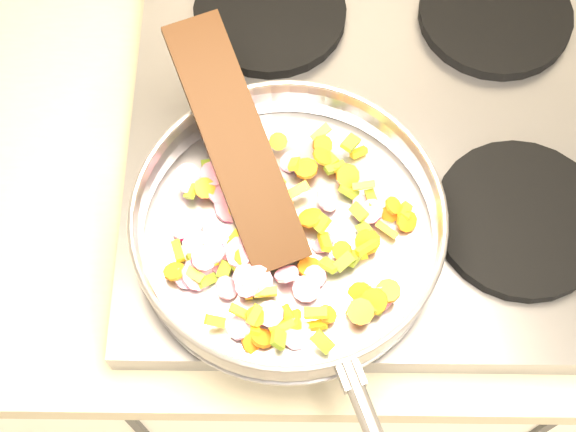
{
  "coord_description": "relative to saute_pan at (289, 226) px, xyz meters",
  "views": [
    {
      "loc": [
        -0.81,
        1.15,
        1.74
      ],
      "look_at": [
        -0.81,
        1.5,
        1.01
      ],
      "focal_mm": 50.0,
      "sensor_mm": 36.0,
      "label": 1
    }
  ],
  "objects": [
    {
      "name": "grate_br",
      "position": [
        0.25,
        0.31,
        -0.04
      ],
      "size": [
        0.19,
        0.19,
        0.02
      ],
      "primitive_type": "cylinder",
      "color": "black",
      "rests_on": "cooktop"
    },
    {
      "name": "vegetable_heap",
      "position": [
        -0.01,
        -0.01,
        -0.01
      ],
      "size": [
        0.27,
        0.27,
        0.05
      ],
      "color": "#C51354",
      "rests_on": "saute_pan"
    },
    {
      "name": "grate_fr",
      "position": [
        0.25,
        0.03,
        -0.04
      ],
      "size": [
        0.19,
        0.19,
        0.02
      ],
      "primitive_type": "cylinder",
      "color": "black",
      "rests_on": "cooktop"
    },
    {
      "name": "wooden_spatula",
      "position": [
        -0.06,
        0.08,
        0.03
      ],
      "size": [
        0.16,
        0.27,
        0.1
      ],
      "primitive_type": "cube",
      "rotation": [
        0.0,
        -0.32,
        1.97
      ],
      "color": "black",
      "rests_on": "saute_pan"
    },
    {
      "name": "cooktop",
      "position": [
        0.11,
        0.17,
        -0.07
      ],
      "size": [
        0.6,
        0.6,
        0.04
      ],
      "primitive_type": "cube",
      "color": "#939399",
      "rests_on": "counter_top"
    },
    {
      "name": "saute_pan",
      "position": [
        0.0,
        0.0,
        0.0
      ],
      "size": [
        0.37,
        0.51,
        0.06
      ],
      "rotation": [
        0.0,
        0.0,
        0.36
      ],
      "color": "#9E9EA5",
      "rests_on": "grate_fl"
    },
    {
      "name": "grate_fl",
      "position": [
        -0.03,
        0.03,
        -0.04
      ],
      "size": [
        0.19,
        0.19,
        0.02
      ],
      "primitive_type": "cylinder",
      "color": "black",
      "rests_on": "cooktop"
    },
    {
      "name": "grate_bl",
      "position": [
        -0.03,
        0.31,
        -0.04
      ],
      "size": [
        0.19,
        0.19,
        0.02
      ],
      "primitive_type": "cylinder",
      "color": "black",
      "rests_on": "cooktop"
    }
  ]
}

